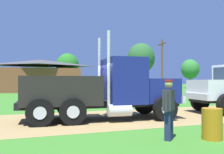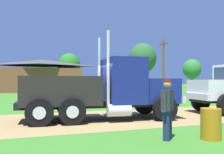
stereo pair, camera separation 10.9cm
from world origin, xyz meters
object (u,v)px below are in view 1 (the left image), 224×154
Objects in this scene: shed_building at (40,76)px; utility_pole_near at (162,65)px; visitor_standing_near at (169,106)px; truck_foreground_white at (102,90)px; steel_barrel at (212,124)px.

utility_pole_near reaches higher than shed_building.
visitor_standing_near is 26.85m from utility_pole_near.
truck_foreground_white is 4.15× the size of visitor_standing_near.
steel_barrel is 0.13× the size of utility_pole_near.
truck_foreground_white reaches higher than steel_barrel.
utility_pole_near is at bearing -39.48° from shed_building.
steel_barrel is (1.89, -4.89, -0.85)m from truck_foreground_white.
visitor_standing_near is (0.64, -4.48, -0.32)m from truck_foreground_white.
shed_building is at bearing 91.76° from visitor_standing_near.
shed_building is (-1.08, 35.11, 1.48)m from visitor_standing_near.
shed_building is (-2.32, 35.51, 2.01)m from steel_barrel.
shed_building is 1.85× the size of utility_pole_near.
visitor_standing_near is at bearing -121.22° from utility_pole_near.
truck_foreground_white is 5.31m from steel_barrel.
truck_foreground_white is 0.55× the size of shed_building.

